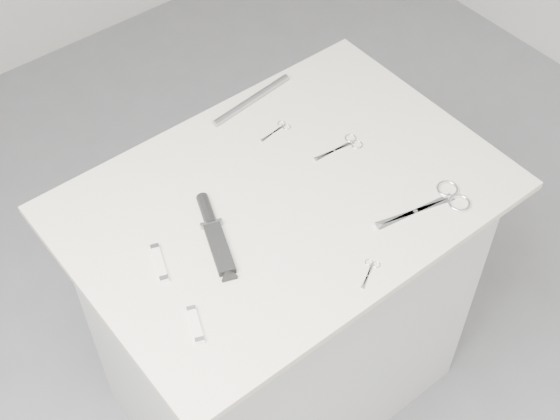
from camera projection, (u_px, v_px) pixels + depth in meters
ground at (283, 385)px, 2.51m from camera, size 4.00×4.00×0.01m
plinth at (283, 307)px, 2.16m from camera, size 0.90×0.60×0.90m
display_board at (284, 197)px, 1.81m from camera, size 1.00×0.70×0.02m
large_shears at (440, 201)px, 1.79m from camera, size 0.24×0.11×0.01m
embroidery_scissors_a at (346, 145)px, 1.91m from camera, size 0.13×0.06×0.00m
embroidery_scissors_b at (278, 129)px, 1.94m from camera, size 0.09×0.04×0.00m
tiny_scissors at (370, 270)px, 1.66m from camera, size 0.08×0.06×0.00m
sheathed_knife at (213, 231)px, 1.72m from camera, size 0.11×0.22×0.03m
pocket_knife_a at (159, 263)px, 1.67m from camera, size 0.05×0.10×0.01m
pocket_knife_b at (195, 325)px, 1.57m from camera, size 0.05×0.09×0.01m
metal_rail at (251, 100)px, 2.00m from camera, size 0.26×0.05×0.02m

